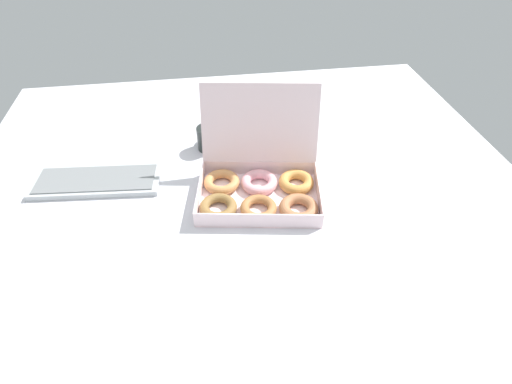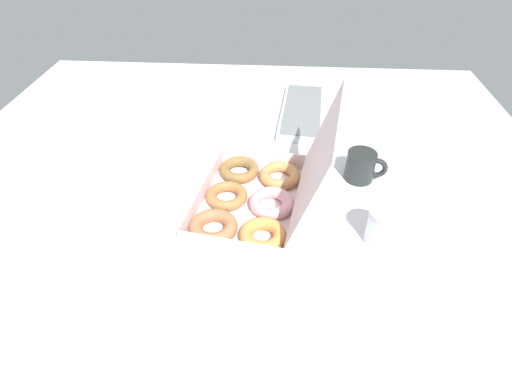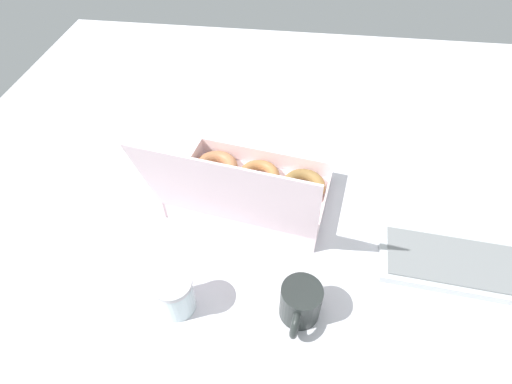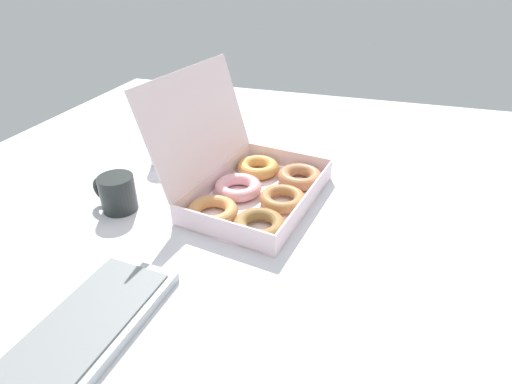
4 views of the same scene
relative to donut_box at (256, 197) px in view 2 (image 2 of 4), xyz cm
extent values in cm
cube|color=silver|center=(-3.29, -4.45, -4.47)|extent=(180.00, 180.00, 2.00)
cube|color=white|center=(-0.62, -1.82, -3.27)|extent=(39.76, 30.03, 0.40)
cube|color=white|center=(-18.31, 1.10, -0.60)|extent=(4.38, 24.18, 4.94)
cube|color=white|center=(17.07, -4.75, -0.60)|extent=(4.38, 24.18, 4.94)
cube|color=white|center=(-2.58, -13.68, -0.60)|extent=(35.06, 6.18, 4.94)
cube|color=white|center=(1.34, 10.04, -0.60)|extent=(35.06, 6.18, 4.94)
cube|color=white|center=(1.96, 13.80, 13.55)|extent=(37.02, 13.42, 23.47)
torus|color=olive|center=(-13.26, -5.57, -1.57)|extent=(15.01, 15.01, 2.84)
torus|color=#AC713F|center=(-1.68, -7.70, -1.57)|extent=(10.85, 10.85, 2.72)
torus|color=#AE7149|center=(9.88, -9.43, -1.57)|extent=(11.68, 11.68, 3.23)
torus|color=tan|center=(-11.30, 5.79, -1.57)|extent=(15.83, 15.83, 2.87)
torus|color=#EFA5AF|center=(0.31, 3.90, -1.57)|extent=(14.82, 14.82, 3.02)
torus|color=#D79347|center=(11.83, 2.31, -1.57)|extent=(12.46, 12.46, 3.16)
cube|color=#B6BCBF|center=(-50.54, 13.06, -2.57)|extent=(40.73, 18.00, 1.80)
cube|color=gray|center=(-50.54, 13.06, -1.47)|extent=(37.37, 15.38, 0.40)
cylinder|color=#232827|center=(-14.00, 27.62, 0.70)|extent=(7.93, 7.93, 8.34)
torus|color=#232827|center=(-13.35, 31.82, 0.70)|extent=(2.34, 6.25, 6.10)
cylinder|color=black|center=(-14.00, 27.62, 3.37)|extent=(6.98, 6.98, 0.50)
cylinder|color=silver|center=(10.06, 29.35, 0.58)|extent=(7.25, 7.25, 8.10)
cylinder|color=#B2B2B7|center=(10.06, 29.35, 5.13)|extent=(7.61, 7.61, 1.00)
camera|label=1|loc=(-14.76, -90.93, 78.40)|focal=28.00mm
camera|label=2|loc=(76.38, 4.92, 64.26)|focal=28.00mm
camera|label=3|loc=(-10.21, 65.04, 70.49)|focal=28.00mm
camera|label=4|loc=(-78.70, -24.94, 47.01)|focal=28.00mm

